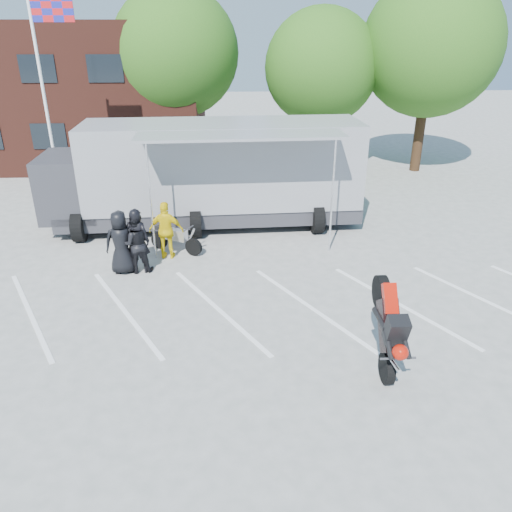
{
  "coord_description": "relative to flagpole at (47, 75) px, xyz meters",
  "views": [
    {
      "loc": [
        0.66,
        -10.25,
        6.64
      ],
      "look_at": [
        1.21,
        1.42,
        1.3
      ],
      "focal_mm": 35.0,
      "sensor_mm": 36.0,
      "label": 1
    }
  ],
  "objects": [
    {
      "name": "stunt_bike_rider",
      "position": [
        9.96,
        -11.38,
        -5.05
      ],
      "size": [
        0.9,
        1.9,
        2.23
      ],
      "primitive_type": null,
      "rotation": [
        0.0,
        0.0,
        0.01
      ],
      "color": "black",
      "rests_on": "ground"
    },
    {
      "name": "office_building",
      "position": [
        -3.76,
        8.0,
        -1.55
      ],
      "size": [
        18.0,
        8.0,
        7.0
      ],
      "primitive_type": "cube",
      "color": "#4E2219",
      "rests_on": "ground"
    },
    {
      "name": "ground",
      "position": [
        6.24,
        -10.0,
        -5.05
      ],
      "size": [
        100.0,
        100.0,
        0.0
      ],
      "primitive_type": "plane",
      "color": "#A4A49F",
      "rests_on": "ground"
    },
    {
      "name": "parking_bay_lines",
      "position": [
        6.24,
        -9.0,
        -5.05
      ],
      "size": [
        18.09,
        13.33,
        0.01
      ],
      "primitive_type": "cube",
      "rotation": [
        0.0,
        0.0,
        0.52
      ],
      "color": "white",
      "rests_on": "ground"
    },
    {
      "name": "parked_motorcycle",
      "position": [
        5.02,
        -5.27,
        -5.05
      ],
      "size": [
        2.0,
        1.46,
        1.01
      ],
      "primitive_type": null,
      "rotation": [
        0.0,
        0.0,
        1.09
      ],
      "color": "silver",
      "rests_on": "ground"
    },
    {
      "name": "spectator_leather_b",
      "position": [
        4.08,
        -6.66,
        -4.06
      ],
      "size": [
        0.81,
        0.62,
        1.98
      ],
      "primitive_type": "imported",
      "rotation": [
        0.0,
        0.0,
        2.93
      ],
      "color": "black",
      "rests_on": "ground"
    },
    {
      "name": "tree_mid",
      "position": [
        11.24,
        5.0,
        -0.11
      ],
      "size": [
        5.44,
        5.44,
        7.68
      ],
      "color": "#382314",
      "rests_on": "ground"
    },
    {
      "name": "flagpole",
      "position": [
        0.0,
        0.0,
        0.0
      ],
      "size": [
        1.61,
        0.12,
        8.0
      ],
      "color": "white",
      "rests_on": "ground"
    },
    {
      "name": "transporter_truck",
      "position": [
        6.07,
        -2.87,
        -5.05
      ],
      "size": [
        11.98,
        6.2,
        3.73
      ],
      "primitive_type": null,
      "rotation": [
        0.0,
        0.0,
        0.05
      ],
      "color": "gray",
      "rests_on": "ground"
    },
    {
      "name": "tree_right",
      "position": [
        16.24,
        4.5,
        0.82
      ],
      "size": [
        6.46,
        6.46,
        9.12
      ],
      "color": "#382314",
      "rests_on": "ground"
    },
    {
      "name": "tree_left",
      "position": [
        4.24,
        6.0,
        0.51
      ],
      "size": [
        6.12,
        6.12,
        8.64
      ],
      "color": "#382314",
      "rests_on": "ground"
    },
    {
      "name": "spectator_leather_a",
      "position": [
        3.6,
        -6.69,
        -4.1
      ],
      "size": [
        1.01,
        0.73,
        1.91
      ],
      "primitive_type": "imported",
      "rotation": [
        0.0,
        0.0,
        3.27
      ],
      "color": "black",
      "rests_on": "ground"
    },
    {
      "name": "spectator_hivis",
      "position": [
        4.8,
        -5.71,
        -4.13
      ],
      "size": [
        1.12,
        0.56,
        1.84
      ],
      "primitive_type": "imported",
      "rotation": [
        0.0,
        0.0,
        3.03
      ],
      "color": "yellow",
      "rests_on": "ground"
    },
    {
      "name": "spectator_leather_c",
      "position": [
        4.03,
        -6.66,
        -4.15
      ],
      "size": [
        0.99,
        0.83,
        1.81
      ],
      "primitive_type": "imported",
      "rotation": [
        0.0,
        0.0,
        3.32
      ],
      "color": "black",
      "rests_on": "ground"
    }
  ]
}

